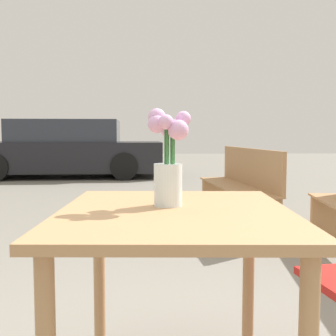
{
  "coord_description": "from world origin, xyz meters",
  "views": [
    {
      "loc": [
        -0.08,
        -1.4,
        1.0
      ],
      "look_at": [
        -0.02,
        0.07,
        0.89
      ],
      "focal_mm": 45.0,
      "sensor_mm": 36.0,
      "label": 1
    }
  ],
  "objects_px": {
    "table_front": "(175,242)",
    "parked_car": "(67,150)",
    "flower_vase": "(169,161)",
    "bench_middle": "(242,183)"
  },
  "relations": [
    {
      "from": "table_front",
      "to": "parked_car",
      "type": "xyz_separation_m",
      "value": [
        -2.09,
        8.55,
        -0.01
      ]
    },
    {
      "from": "flower_vase",
      "to": "parked_car",
      "type": "height_order",
      "value": "parked_car"
    },
    {
      "from": "flower_vase",
      "to": "bench_middle",
      "type": "relative_size",
      "value": 0.19
    },
    {
      "from": "table_front",
      "to": "flower_vase",
      "type": "xyz_separation_m",
      "value": [
        -0.02,
        0.07,
        0.27
      ]
    },
    {
      "from": "flower_vase",
      "to": "bench_middle",
      "type": "distance_m",
      "value": 3.19
    },
    {
      "from": "table_front",
      "to": "bench_middle",
      "type": "xyz_separation_m",
      "value": [
        0.89,
        3.1,
        -0.17
      ]
    },
    {
      "from": "bench_middle",
      "to": "table_front",
      "type": "bearing_deg",
      "value": -106.1
    },
    {
      "from": "table_front",
      "to": "parked_car",
      "type": "relative_size",
      "value": 0.21
    },
    {
      "from": "table_front",
      "to": "parked_car",
      "type": "height_order",
      "value": "parked_car"
    },
    {
      "from": "bench_middle",
      "to": "flower_vase",
      "type": "bearing_deg",
      "value": -106.78
    }
  ]
}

